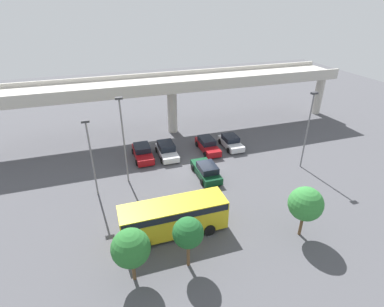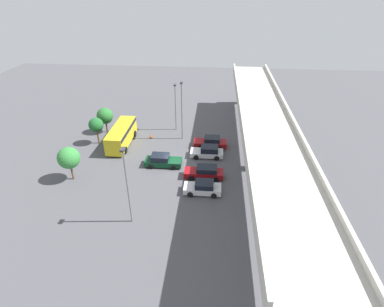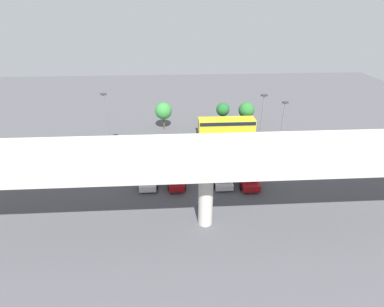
# 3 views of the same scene
# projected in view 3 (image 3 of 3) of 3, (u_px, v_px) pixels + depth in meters

# --- Properties ---
(ground_plane) EXTENTS (104.43, 104.43, 0.00)m
(ground_plane) POSITION_uv_depth(u_px,v_px,m) (196.00, 164.00, 38.33)
(ground_plane) COLOR #4C4C51
(highway_overpass) EXTENTS (50.05, 6.15, 7.82)m
(highway_overpass) POSITION_uv_depth(u_px,v_px,m) (207.00, 162.00, 25.22)
(highway_overpass) COLOR #BCB7AD
(highway_overpass) RESTS_ON ground_plane
(parked_car_0) EXTENTS (2.17, 4.81, 1.60)m
(parked_car_0) POSITION_uv_depth(u_px,v_px,m) (247.00, 177.00, 34.00)
(parked_car_0) COLOR maroon
(parked_car_0) RESTS_ON ground_plane
(parked_car_1) EXTENTS (2.20, 4.58, 1.61)m
(parked_car_1) POSITION_uv_depth(u_px,v_px,m) (222.00, 176.00, 34.14)
(parked_car_1) COLOR silver
(parked_car_1) RESTS_ON ground_plane
(parked_car_2) EXTENTS (2.18, 4.87, 1.59)m
(parked_car_2) POSITION_uv_depth(u_px,v_px,m) (193.00, 154.00, 39.24)
(parked_car_2) COLOR #0C381E
(parked_car_2) RESTS_ON ground_plane
(parked_car_3) EXTENTS (2.02, 4.88, 1.56)m
(parked_car_3) POSITION_uv_depth(u_px,v_px,m) (177.00, 177.00, 34.03)
(parked_car_3) COLOR maroon
(parked_car_3) RESTS_ON ground_plane
(parked_car_4) EXTENTS (2.11, 4.37, 1.49)m
(parked_car_4) POSITION_uv_depth(u_px,v_px,m) (149.00, 178.00, 33.90)
(parked_car_4) COLOR silver
(parked_car_4) RESTS_ON ground_plane
(shuttle_bus) EXTENTS (8.52, 2.77, 2.78)m
(shuttle_bus) POSITION_uv_depth(u_px,v_px,m) (227.00, 126.00, 45.44)
(shuttle_bus) COLOR gold
(shuttle_bus) RESTS_ON ground_plane
(lamp_post_near_aisle) EXTENTS (0.70, 0.35, 7.70)m
(lamp_post_near_aisle) POSITION_uv_depth(u_px,v_px,m) (282.00, 126.00, 37.81)
(lamp_post_near_aisle) COLOR slate
(lamp_post_near_aisle) RESTS_ON ground_plane
(lamp_post_mid_lot) EXTENTS (0.70, 0.35, 9.03)m
(lamp_post_mid_lot) POSITION_uv_depth(u_px,v_px,m) (261.00, 125.00, 36.09)
(lamp_post_mid_lot) COLOR slate
(lamp_post_mid_lot) RESTS_ON ground_plane
(lamp_post_by_overpass) EXTENTS (0.70, 0.35, 8.63)m
(lamp_post_by_overpass) POSITION_uv_depth(u_px,v_px,m) (107.00, 121.00, 37.90)
(lamp_post_by_overpass) COLOR slate
(lamp_post_by_overpass) RESTS_ON ground_plane
(tree_front_left) EXTENTS (2.58, 2.58, 4.15)m
(tree_front_left) POSITION_uv_depth(u_px,v_px,m) (246.00, 110.00, 48.36)
(tree_front_left) COLOR brown
(tree_front_left) RESTS_ON ground_plane
(tree_front_centre) EXTENTS (2.16, 2.16, 4.12)m
(tree_front_centre) POSITION_uv_depth(u_px,v_px,m) (223.00, 110.00, 48.08)
(tree_front_centre) COLOR brown
(tree_front_centre) RESTS_ON ground_plane
(tree_front_right) EXTENTS (2.68, 2.68, 4.41)m
(tree_front_right) POSITION_uv_depth(u_px,v_px,m) (164.00, 111.00, 47.40)
(tree_front_right) COLOR brown
(tree_front_right) RESTS_ON ground_plane
(traffic_cone) EXTENTS (0.44, 0.44, 0.70)m
(traffic_cone) POSITION_uv_depth(u_px,v_px,m) (246.00, 145.00, 42.69)
(traffic_cone) COLOR black
(traffic_cone) RESTS_ON ground_plane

